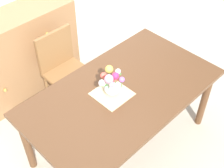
{
  "coord_description": "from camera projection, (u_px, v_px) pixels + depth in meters",
  "views": [
    {
      "loc": [
        -1.4,
        -1.29,
        2.65
      ],
      "look_at": [
        -0.09,
        0.03,
        0.86
      ],
      "focal_mm": 50.25,
      "sensor_mm": 36.0,
      "label": 1
    }
  ],
  "objects": [
    {
      "name": "placemat",
      "position": [
        112.0,
        94.0,
        2.65
      ],
      "size": [
        0.29,
        0.29,
        0.01
      ],
      "primitive_type": "cube",
      "color": "#CCB789",
      "rests_on": "dining_table"
    },
    {
      "name": "dining_table",
      "position": [
        122.0,
        97.0,
        2.74
      ],
      "size": [
        1.73,
        0.97,
        0.74
      ],
      "color": "brown",
      "rests_on": "ground_plane"
    },
    {
      "name": "ground_plane",
      "position": [
        121.0,
        142.0,
        3.2
      ],
      "size": [
        12.0,
        12.0,
        0.0
      ],
      "primitive_type": "plane",
      "color": "#B7AD99"
    },
    {
      "name": "flower_vase",
      "position": [
        111.0,
        83.0,
        2.57
      ],
      "size": [
        0.23,
        0.23,
        0.26
      ],
      "color": "silver",
      "rests_on": "placemat"
    },
    {
      "name": "chair_far",
      "position": [
        63.0,
        67.0,
        3.26
      ],
      "size": [
        0.42,
        0.42,
        0.9
      ],
      "rotation": [
        0.0,
        0.0,
        3.14
      ],
      "color": "olive",
      "rests_on": "ground_plane"
    },
    {
      "name": "dresser",
      "position": [
        16.0,
        58.0,
        3.39
      ],
      "size": [
        1.4,
        0.47,
        1.0
      ],
      "color": "#9E7047",
      "rests_on": "ground_plane"
    }
  ]
}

